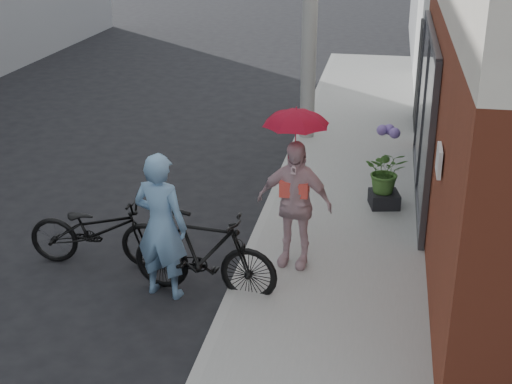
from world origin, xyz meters
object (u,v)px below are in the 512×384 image
(bike_right, at_px, (204,254))
(bike_left, at_px, (99,230))
(kimono_woman, at_px, (294,204))
(planter, at_px, (384,199))
(officer, at_px, (161,226))

(bike_right, bearing_deg, bike_left, 77.64)
(kimono_woman, relative_size, planter, 3.86)
(bike_right, bearing_deg, officer, 104.96)
(bike_right, height_order, planter, bike_right)
(bike_left, bearing_deg, bike_right, -111.81)
(officer, distance_m, kimono_woman, 1.66)
(bike_left, bearing_deg, planter, -60.91)
(bike_left, relative_size, planter, 4.35)
(bike_right, bearing_deg, kimono_woman, -45.67)
(bike_left, relative_size, bike_right, 1.03)
(officer, distance_m, bike_left, 1.24)
(bike_left, xyz_separation_m, bike_right, (1.51, -0.49, 0.05))
(officer, xyz_separation_m, planter, (2.52, 2.86, -0.66))
(bike_right, distance_m, kimono_woman, 1.28)
(officer, distance_m, bike_right, 0.60)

